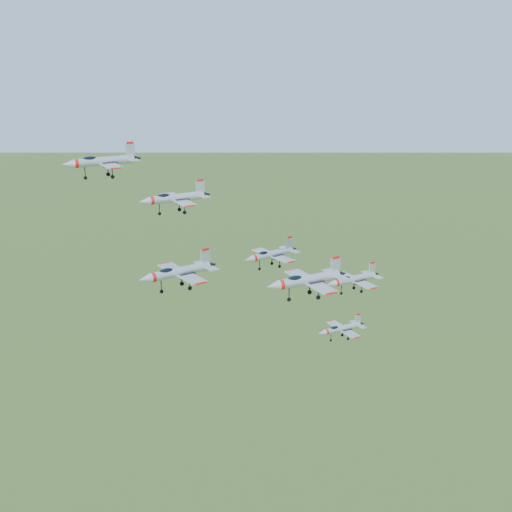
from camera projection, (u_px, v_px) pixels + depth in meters
jet_lead at (102, 161)px, 115.17m from camera, size 13.30×10.94×3.56m
jet_left_high at (175, 198)px, 113.86m from camera, size 12.34×10.15×3.30m
jet_right_high at (178, 272)px, 99.42m from camera, size 12.52×10.40×3.34m
jet_left_low at (271, 254)px, 135.09m from camera, size 12.80×10.70×3.42m
jet_right_low at (307, 280)px, 106.60m from camera, size 13.99×11.53×3.74m
jet_trail at (353, 279)px, 136.42m from camera, size 12.82×10.55×3.43m
jet_extra at (341, 328)px, 146.93m from camera, size 11.54×9.49×3.09m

